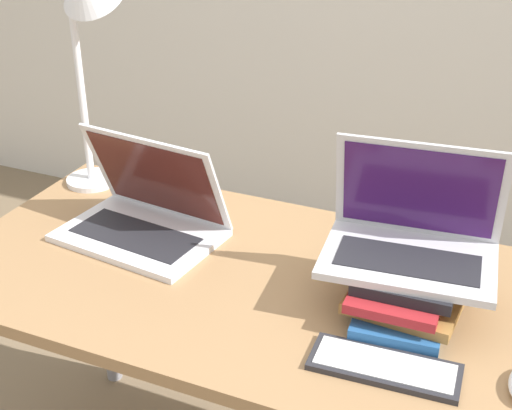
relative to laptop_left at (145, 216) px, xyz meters
name	(u,v)px	position (x,y,z in m)	size (l,w,h in m)	color
desk	(252,308)	(0.31, -0.07, -0.14)	(1.40, 0.72, 0.75)	#9E754C
laptop_left	(145,216)	(0.00, 0.00, 0.00)	(0.40, 0.30, 0.25)	silver
book_stack	(406,290)	(0.65, -0.06, 0.00)	(0.23, 0.30, 0.10)	#235693
laptop_on_books	(412,237)	(0.64, -0.01, 0.10)	(0.37, 0.26, 0.24)	silver
wireless_keyboard	(385,367)	(0.66, -0.26, -0.04)	(0.28, 0.12, 0.01)	#28282D
desk_lamp	(86,11)	(-0.22, 0.16, 0.44)	(0.23, 0.20, 0.65)	white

